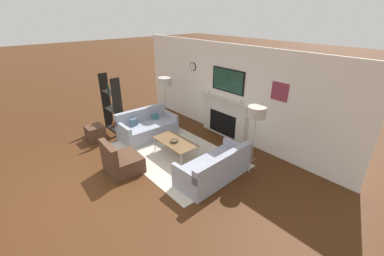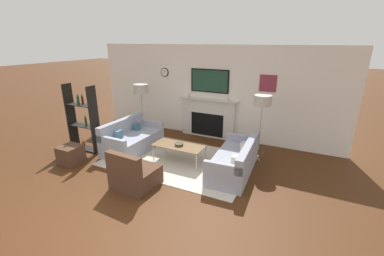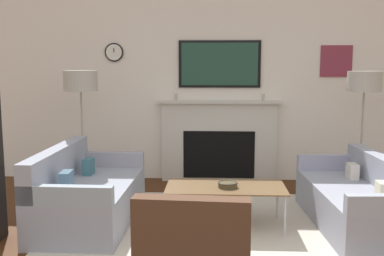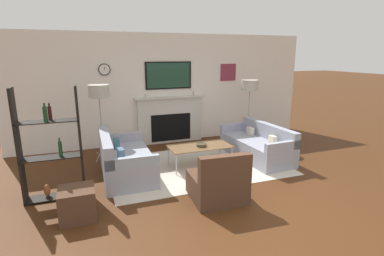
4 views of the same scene
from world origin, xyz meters
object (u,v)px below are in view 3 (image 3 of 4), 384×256
couch_left (87,196)px  floor_lamp_right (364,83)px  decorative_bowl (228,184)px  floor_lamp_left (81,82)px  couch_right (358,202)px  coffee_table (226,188)px

couch_left → floor_lamp_right: size_ratio=1.04×
decorative_bowl → floor_lamp_left: (-1.80, 1.04, 1.00)m
couch_right → decorative_bowl: 1.37m
decorative_bowl → floor_lamp_right: floor_lamp_right is taller
couch_right → floor_lamp_left: floor_lamp_left is taller
coffee_table → decorative_bowl: (0.02, -0.04, 0.06)m
couch_right → floor_lamp_right: size_ratio=1.13×
coffee_table → decorative_bowl: 0.07m
couch_left → floor_lamp_right: (3.16, 0.94, 1.17)m
couch_left → floor_lamp_left: floor_lamp_left is taller
floor_lamp_left → decorative_bowl: bearing=-29.9°
decorative_bowl → couch_left: bearing=176.2°
couch_right → decorative_bowl: couch_right is taller
couch_right → decorative_bowl: size_ratio=8.86×
floor_lamp_right → couch_left: bearing=-163.5°
couch_right → decorative_bowl: bearing=-175.7°
coffee_table → floor_lamp_right: 2.22m
couch_left → decorative_bowl: (1.50, -0.10, 0.18)m
coffee_table → floor_lamp_right: floor_lamp_right is taller
couch_left → decorative_bowl: bearing=-3.8°
coffee_table → decorative_bowl: bearing=-66.8°
floor_lamp_left → floor_lamp_right: size_ratio=1.00×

